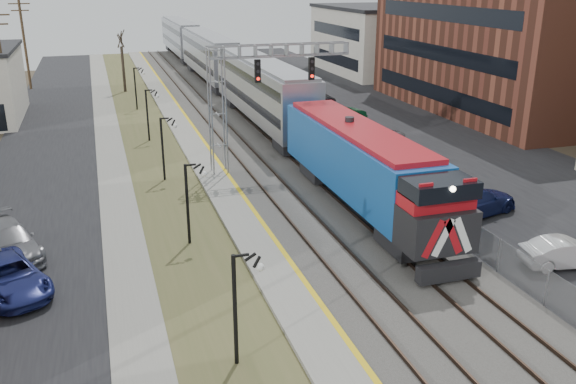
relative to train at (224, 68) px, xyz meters
name	(u,v)px	position (x,y,z in m)	size (l,w,h in m)	color
street_west	(44,160)	(-17.00, -20.00, -2.90)	(7.00, 120.00, 0.04)	black
sidewalk	(111,154)	(-12.50, -20.00, -2.88)	(2.00, 120.00, 0.08)	gray
grass_median	(153,151)	(-9.50, -20.00, -2.89)	(4.00, 120.00, 0.06)	#4B4F2A
platform	(194,146)	(-6.50, -20.00, -2.80)	(2.00, 120.00, 0.24)	gray
ballast_bed	(259,141)	(-1.50, -20.00, -2.82)	(8.00, 120.00, 0.20)	#595651
parking_lot	(400,131)	(10.50, -20.00, -2.90)	(16.00, 120.00, 0.04)	black
platform_edge	(206,144)	(-5.62, -20.00, -2.67)	(0.24, 120.00, 0.01)	gold
track_near	(234,141)	(-3.50, -20.00, -2.64)	(1.58, 120.00, 0.15)	#2D2119
track_far	(278,138)	(0.00, -20.00, -2.64)	(1.58, 120.00, 0.15)	#2D2119
train	(224,68)	(0.00, 0.00, 0.00)	(3.00, 85.85, 5.33)	#134F9E
signal_gantry	(244,87)	(-4.28, -27.01, 2.67)	(9.00, 1.07, 8.15)	gray
lampposts	(187,203)	(-9.50, -36.72, -0.92)	(0.14, 62.14, 4.00)	black
fence	(311,129)	(2.70, -20.00, -2.12)	(0.04, 120.00, 1.60)	gray
bare_trees	(25,112)	(-18.16, -16.09, -0.22)	(12.30, 42.30, 5.95)	#382D23
car_lot_b	(566,253)	(5.90, -44.37, -2.28)	(1.36, 3.90, 1.28)	silver
car_lot_c	(427,181)	(5.06, -33.78, -2.24)	(2.25, 4.89, 1.36)	black
car_lot_d	(474,202)	(5.55, -37.85, -2.15)	(2.16, 5.33, 1.55)	navy
car_lot_e	(378,134)	(7.10, -22.93, -2.22)	(1.66, 4.12, 1.40)	slate
car_lot_f	(340,114)	(6.85, -15.72, -2.14)	(1.65, 4.74, 1.56)	#0E4625
car_street_a	(8,277)	(-17.18, -39.53, -2.22)	(2.33, 5.06, 1.41)	navy
car_street_b	(8,242)	(-17.56, -35.93, -2.16)	(2.13, 5.25, 1.52)	slate
car_lot_g	(310,99)	(6.87, -8.02, -2.22)	(2.33, 5.05, 1.40)	black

